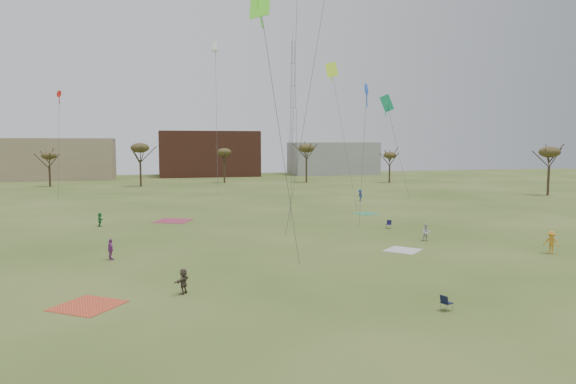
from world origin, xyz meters
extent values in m
plane|color=#324D18|center=(0.00, 0.00, 0.00)|extent=(260.00, 260.00, 0.00)
imported|color=brown|center=(-7.66, 7.21, 0.77)|extent=(1.18, 1.43, 1.53)
imported|color=#C68425|center=(21.98, 11.57, 0.92)|extent=(1.29, 1.36, 1.85)
imported|color=#98409A|center=(-12.58, 17.89, 0.82)|extent=(0.76, 1.04, 1.64)
imported|color=silver|center=(14.90, 19.09, 0.80)|extent=(0.90, 0.78, 1.59)
imported|color=#2B8243|center=(-15.01, 35.26, 0.75)|extent=(0.88, 1.45, 1.49)
imported|color=navy|center=(21.56, 51.75, 0.88)|extent=(0.87, 1.25, 1.76)
cube|color=#CB4528|center=(-12.91, 6.11, 0.00)|extent=(4.44, 4.44, 0.03)
cube|color=beige|center=(10.87, 15.67, 0.00)|extent=(3.73, 3.73, 0.03)
cube|color=#982E4A|center=(-7.23, 37.38, 0.00)|extent=(4.90, 4.90, 0.03)
cube|color=#328A5F|center=(16.72, 37.78, 0.00)|extent=(3.42, 3.42, 0.03)
cube|color=#121632|center=(5.91, 0.53, 0.42)|extent=(0.64, 0.64, 0.04)
cube|color=#121632|center=(5.69, 0.45, 0.65)|extent=(0.30, 0.51, 0.44)
cube|color=#19163D|center=(14.55, 26.40, 0.42)|extent=(0.70, 0.70, 0.04)
cube|color=#19163D|center=(14.69, 26.58, 0.65)|extent=(0.47, 0.41, 0.44)
cone|color=blue|center=(11.92, 26.50, 14.40)|extent=(1.26, 0.09, 1.26)
cube|color=blue|center=(11.92, 26.50, 13.60)|extent=(0.08, 0.08, 2.05)
cylinder|color=#4C4C51|center=(10.88, 24.71, 7.65)|extent=(2.14, 3.62, 13.51)
cone|color=red|center=(-21.30, 52.46, 15.47)|extent=(0.96, 0.07, 0.96)
cube|color=red|center=(-21.30, 52.46, 14.86)|extent=(0.08, 0.08, 1.57)
cylinder|color=#4C4C51|center=(-21.58, 51.99, 8.19)|extent=(0.60, 0.98, 14.57)
cube|color=#61EB29|center=(-2.36, 10.01, 17.93)|extent=(1.03, 1.03, 2.02)
cube|color=#61EB29|center=(-2.36, 10.01, 17.22)|extent=(0.08, 0.08, 1.82)
cylinder|color=#4C4C51|center=(-1.15, 9.56, 9.41)|extent=(2.46, 0.96, 17.03)
cube|color=#B4E225|center=(12.66, 39.72, 18.12)|extent=(0.99, 0.99, 1.95)
cube|color=#B4E225|center=(12.66, 39.72, 17.43)|extent=(0.08, 0.08, 1.76)
cylinder|color=#4C4C51|center=(13.39, 36.99, 9.51)|extent=(1.49, 5.51, 17.23)
cube|color=#178D65|center=(22.68, 45.03, 14.50)|extent=(1.16, 1.16, 2.28)
cube|color=#178D65|center=(22.68, 45.03, 13.70)|extent=(0.08, 0.08, 2.05)
cylinder|color=#4C4C51|center=(24.58, 45.03, 7.70)|extent=(3.82, 0.04, 13.61)
cylinder|color=#4C4C51|center=(3.74, 19.82, 12.64)|extent=(3.86, 0.59, 23.48)
cylinder|color=#4C4C51|center=(4.50, 27.36, 13.35)|extent=(0.42, 1.63, 24.91)
cube|color=silver|center=(0.59, 61.27, 24.09)|extent=(0.81, 0.81, 1.38)
cube|color=silver|center=(0.59, 61.27, 23.28)|extent=(0.08, 0.08, 2.08)
cylinder|color=#4C4C51|center=(0.39, 59.12, 12.49)|extent=(0.43, 4.36, 23.20)
cylinder|color=#3A2B1E|center=(-30.00, 92.00, 2.16)|extent=(0.40, 0.40, 4.32)
ellipsoid|color=#473D1E|center=(-30.00, 92.00, 6.34)|extent=(3.02, 3.02, 1.58)
cylinder|color=#3A2B1E|center=(-12.00, 88.00, 2.70)|extent=(0.40, 0.40, 5.40)
ellipsoid|color=#473D1E|center=(-12.00, 88.00, 7.92)|extent=(3.78, 3.78, 1.98)
cylinder|color=#3A2B1E|center=(6.00, 94.00, 2.34)|extent=(0.40, 0.40, 4.68)
ellipsoid|color=#473D1E|center=(6.00, 94.00, 6.86)|extent=(3.28, 3.28, 1.72)
cylinder|color=#3A2B1E|center=(24.00, 90.00, 2.64)|extent=(0.40, 0.40, 5.28)
ellipsoid|color=#473D1E|center=(24.00, 90.00, 7.74)|extent=(3.70, 3.70, 1.94)
cylinder|color=#3A2B1E|center=(42.00, 85.00, 2.10)|extent=(0.40, 0.40, 4.20)
ellipsoid|color=#473D1E|center=(42.00, 85.00, 6.16)|extent=(2.94, 2.94, 1.54)
cylinder|color=#3A2B1E|center=(56.00, 52.00, 2.52)|extent=(0.40, 0.40, 5.04)
ellipsoid|color=#473D1E|center=(56.00, 52.00, 7.39)|extent=(3.53, 3.53, 1.85)
cube|color=#937F60|center=(-35.00, 115.00, 5.00)|extent=(32.00, 14.00, 10.00)
cube|color=brown|center=(5.00, 120.00, 6.00)|extent=(26.00, 16.00, 12.00)
cube|color=gray|center=(40.00, 118.00, 4.50)|extent=(24.00, 12.00, 9.00)
cylinder|color=#9EA3A8|center=(30.90, 125.00, 19.00)|extent=(0.16, 0.16, 38.00)
cylinder|color=#9EA3A8|center=(29.55, 125.78, 19.00)|extent=(0.16, 0.16, 38.00)
cylinder|color=#9EA3A8|center=(29.55, 124.22, 19.00)|extent=(0.16, 0.16, 38.00)
cylinder|color=#9EA3A8|center=(30.00, 125.00, 39.50)|extent=(0.10, 0.10, 3.00)
camera|label=1|loc=(-9.15, -24.18, 9.01)|focal=32.93mm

